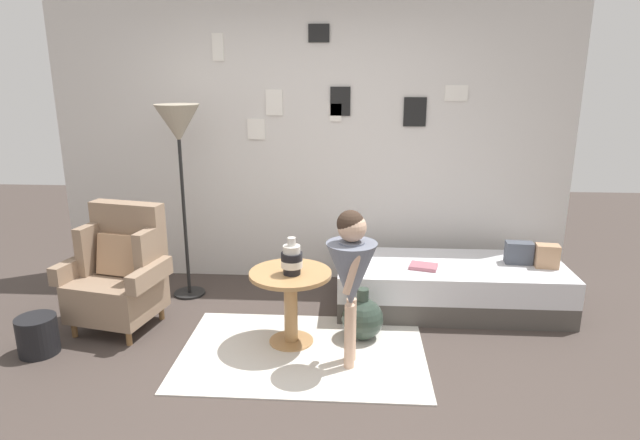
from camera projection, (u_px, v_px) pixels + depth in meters
name	position (u px, v px, depth m)	size (l,w,h in m)	color
ground_plane	(288.00, 383.00, 3.53)	(12.00, 12.00, 0.00)	#423833
gallery_wall	(311.00, 145.00, 5.05)	(4.80, 0.12, 2.60)	silver
rug	(303.00, 352.00, 3.91)	(1.76, 1.19, 0.01)	silver
armchair	(120.00, 273.00, 4.25)	(0.84, 0.70, 0.97)	olive
daybed	(450.00, 286.00, 4.61)	(1.90, 0.81, 0.40)	#4C4742
pillow_head	(547.00, 256.00, 4.45)	(0.18, 0.12, 0.19)	tan
pillow_mid	(519.00, 253.00, 4.55)	(0.22, 0.12, 0.18)	#474C56
side_table	(291.00, 292.00, 3.95)	(0.60, 0.60, 0.57)	tan
vase_striped	(292.00, 259.00, 3.84)	(0.15, 0.15, 0.27)	black
floor_lamp	(178.00, 132.00, 4.54)	(0.38, 0.38, 1.70)	black
person_child	(351.00, 269.00, 3.57)	(0.34, 0.34, 1.11)	#D8AD8E
book_on_daybed	(423.00, 266.00, 4.45)	(0.22, 0.16, 0.03)	#A8606E
demijohn_near	(362.00, 318.00, 4.08)	(0.32, 0.32, 0.40)	#2D3D33
magazine_basket	(38.00, 335.00, 3.88)	(0.28, 0.28, 0.28)	black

